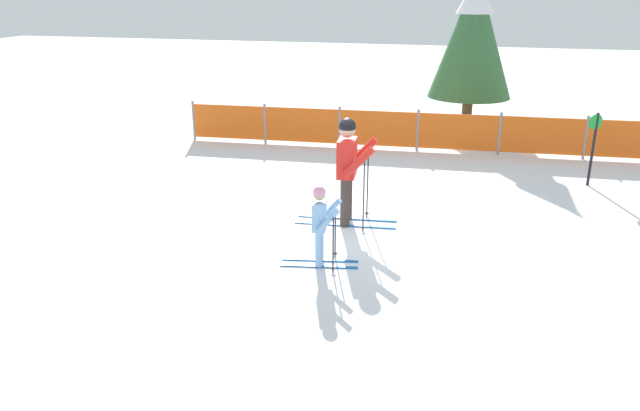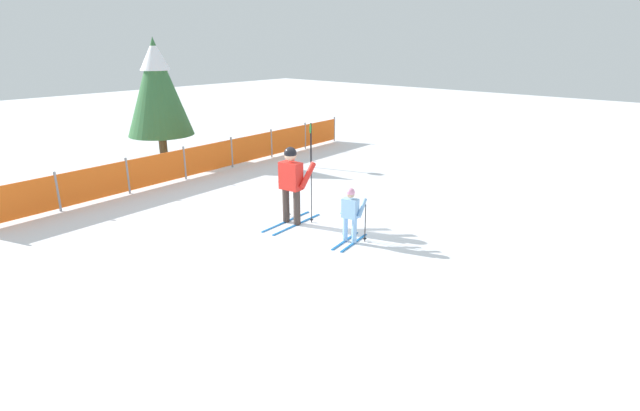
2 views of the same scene
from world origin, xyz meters
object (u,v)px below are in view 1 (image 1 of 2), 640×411
object	(u,v)px
safety_fence	(458,132)
trail_marker	(594,141)
skier_child	(321,220)
conifer_far	(473,33)
skier_adult	(348,162)

from	to	relation	value
safety_fence	trail_marker	bearing A→B (deg)	-35.68
skier_child	trail_marker	world-z (taller)	trail_marker
trail_marker	conifer_far	bearing A→B (deg)	118.67
skier_adult	skier_child	world-z (taller)	skier_adult
skier_adult	trail_marker	size ratio (longest dim) A/B	1.23
skier_adult	safety_fence	size ratio (longest dim) A/B	0.13
skier_child	conifer_far	distance (m)	9.31
trail_marker	skier_child	bearing A→B (deg)	-130.49
skier_adult	conifer_far	size ratio (longest dim) A/B	0.43
skier_child	safety_fence	size ratio (longest dim) A/B	0.09
safety_fence	skier_child	bearing A→B (deg)	-102.78
skier_child	trail_marker	distance (m)	6.08
skier_child	safety_fence	distance (m)	6.58
skier_child	conifer_far	bearing A→B (deg)	70.19
skier_adult	skier_child	xyz separation A→B (m)	(-0.02, -1.60, -0.35)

